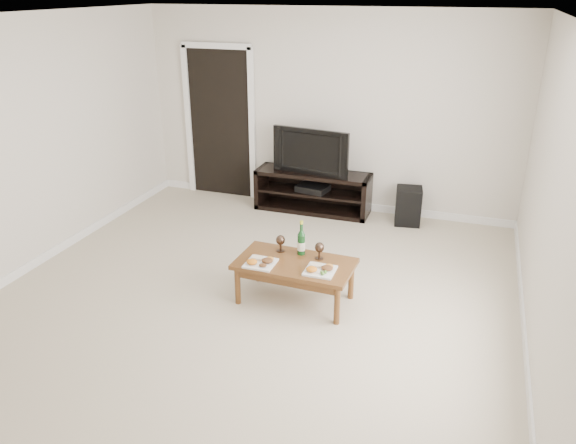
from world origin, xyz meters
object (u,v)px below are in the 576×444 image
Objects in this scene: media_console at (313,191)px; coffee_table at (295,281)px; subwoofer at (408,206)px; television at (314,150)px.

media_console is 1.39× the size of coffee_table.
coffee_table is at bearing -116.90° from subwoofer.
television reaches higher than media_console.
television reaches higher than subwoofer.
coffee_table is (0.51, -2.32, -0.07)m from media_console.
television is 2.46m from coffee_table.
television is 0.94× the size of coffee_table.
media_console is at bearing 170.38° from subwoofer.
media_console is at bearing 0.00° from television.
subwoofer is 0.43× the size of coffee_table.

